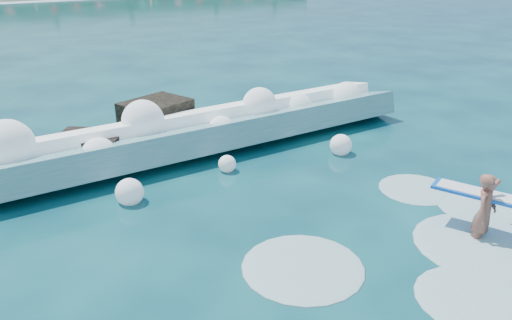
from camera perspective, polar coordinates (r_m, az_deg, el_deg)
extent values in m
plane|color=#072D3E|center=(11.15, -0.88, -10.69)|extent=(200.00, 200.00, 0.00)
cube|color=teal|center=(16.49, -8.13, 2.18)|extent=(16.92, 2.58, 1.41)
cube|color=white|center=(17.05, -9.37, 4.29)|extent=(16.92, 1.19, 0.66)
cube|color=black|center=(16.42, -18.33, 0.97)|extent=(2.47, 2.38, 1.08)
cube|color=black|center=(18.22, -11.28, 4.32)|extent=(2.61, 2.33, 1.52)
imported|color=#925244|center=(12.54, 24.63, -5.57)|extent=(0.81, 0.66, 1.93)
cube|color=blue|center=(12.64, 25.39, -3.79)|extent=(1.56, 2.67, 0.07)
cube|color=white|center=(12.64, 25.40, -3.73)|extent=(1.37, 2.42, 0.07)
sphere|color=white|center=(15.48, -26.51, 1.49)|extent=(1.48, 1.48, 1.48)
sphere|color=white|center=(15.30, -17.49, 0.59)|extent=(1.02, 1.02, 1.02)
sphere|color=white|center=(16.46, -12.79, 4.39)|extent=(1.36, 1.36, 1.36)
sphere|color=white|center=(16.79, -3.98, 3.58)|extent=(0.88, 0.88, 0.88)
sphere|color=white|center=(17.96, 0.41, 6.35)|extent=(1.24, 1.24, 1.24)
sphere|color=white|center=(19.00, 4.84, 6.04)|extent=(1.06, 1.06, 1.06)
sphere|color=white|center=(20.24, 10.27, 7.08)|extent=(1.22, 1.22, 1.22)
sphere|color=white|center=(13.61, -14.26, -3.59)|extent=(0.75, 0.75, 0.75)
sphere|color=white|center=(15.07, -3.32, -0.45)|extent=(0.54, 0.54, 0.54)
sphere|color=white|center=(16.58, 9.66, 1.69)|extent=(0.73, 0.73, 0.73)
ellipsoid|color=silver|center=(12.53, 24.18, -8.84)|extent=(2.94, 2.94, 0.15)
ellipsoid|color=silver|center=(10.73, 23.58, -14.39)|extent=(2.21, 2.21, 0.11)
ellipsoid|color=silver|center=(14.26, 24.01, -4.92)|extent=(2.05, 2.05, 0.10)
ellipsoid|color=silver|center=(10.78, 5.39, -12.11)|extent=(2.62, 2.62, 0.13)
ellipsoid|color=silver|center=(14.68, 17.81, -3.19)|extent=(2.06, 2.06, 0.10)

